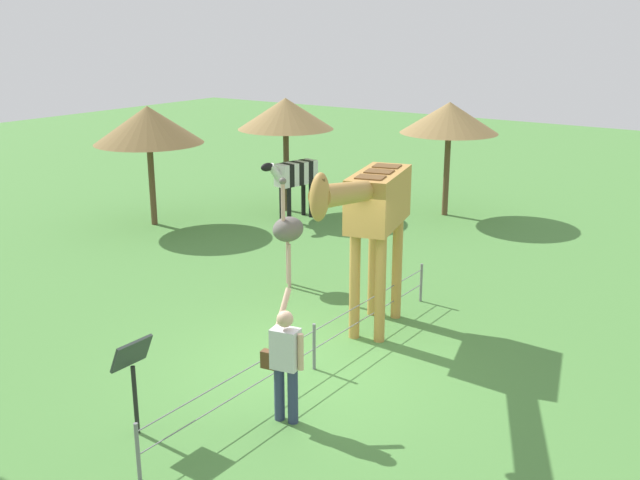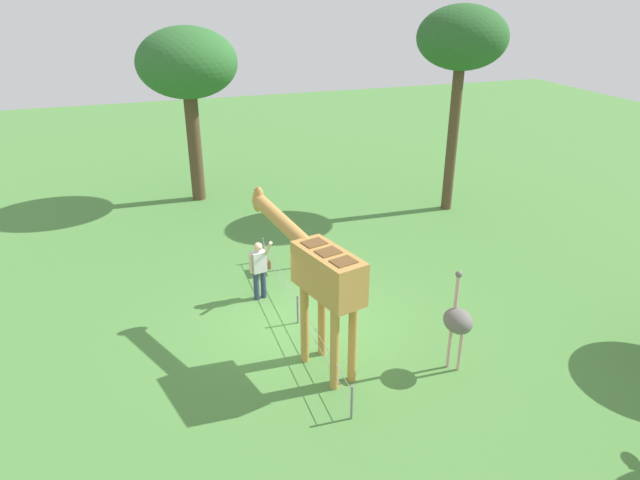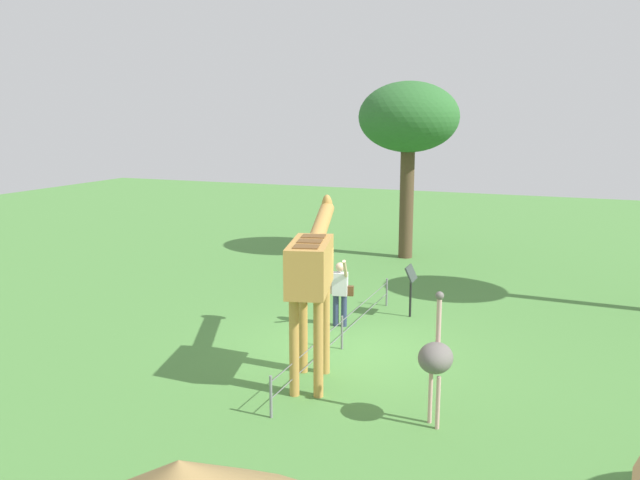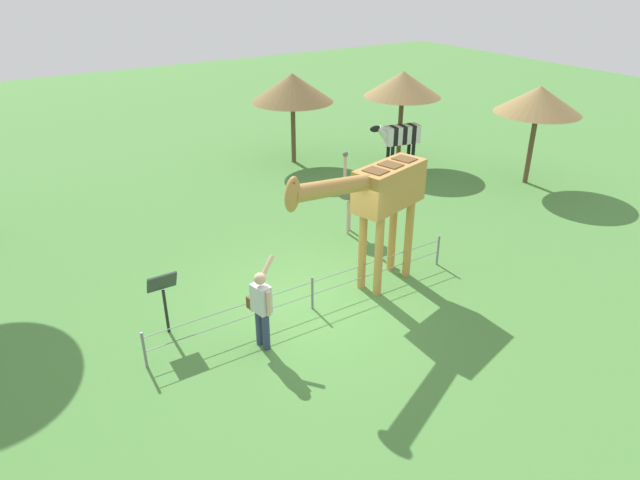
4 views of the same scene
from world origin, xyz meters
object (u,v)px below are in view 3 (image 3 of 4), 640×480
at_px(giraffe, 313,268).
at_px(visitor, 340,290).
at_px(tree_northeast, 409,120).
at_px(info_sign, 411,280).
at_px(ostrich, 436,358).

bearing_deg(giraffe, visitor, 10.24).
distance_m(tree_northeast, info_sign, 8.01).
bearing_deg(tree_northeast, visitor, -176.64).
bearing_deg(tree_northeast, ostrich, -163.47).
xyz_separation_m(visitor, tree_northeast, (8.09, 0.47, 3.97)).
bearing_deg(ostrich, info_sign, 17.81).
bearing_deg(giraffe, tree_northeast, 5.27).
relative_size(ostrich, tree_northeast, 0.36).
bearing_deg(info_sign, visitor, 134.40).
relative_size(giraffe, tree_northeast, 0.63).
xyz_separation_m(ostrich, tree_northeast, (12.29, 3.65, 3.69)).
height_order(ostrich, tree_northeast, tree_northeast).
bearing_deg(info_sign, giraffe, 169.38).
distance_m(visitor, ostrich, 5.27).
xyz_separation_m(ostrich, info_sign, (5.56, 1.79, -0.23)).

